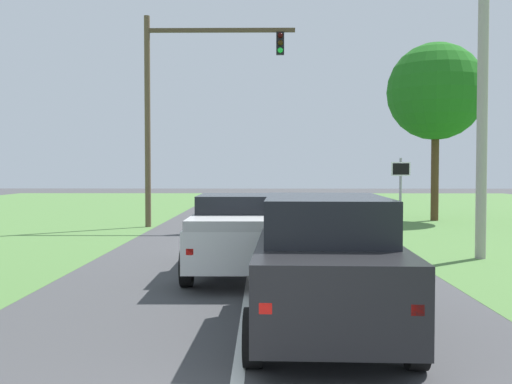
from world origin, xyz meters
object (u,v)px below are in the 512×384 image
red_suv_near (326,262)px  traffic_light (182,92)px  pickup_truck_lead (239,232)px  utility_pole_right (483,91)px  keep_moving_sign (401,190)px  oak_tree_right (436,92)px

red_suv_near → traffic_light: size_ratio=0.55×
pickup_truck_lead → utility_pole_right: (6.40, 2.38, 3.53)m
red_suv_near → traffic_light: 17.38m
pickup_truck_lead → keep_moving_sign: size_ratio=2.01×
pickup_truck_lead → traffic_light: 12.41m
traffic_light → keep_moving_sign: traffic_light is taller
red_suv_near → keep_moving_sign: 10.98m
pickup_truck_lead → utility_pole_right: 7.69m
traffic_light → utility_pole_right: bearing=-43.6°
traffic_light → keep_moving_sign: bearing=-36.9°
oak_tree_right → traffic_light: bearing=-164.1°
utility_pole_right → keep_moving_sign: bearing=116.6°
red_suv_near → traffic_light: traffic_light is taller
pickup_truck_lead → keep_moving_sign: keep_moving_sign is taller
traffic_light → pickup_truck_lead: bearing=-75.8°
pickup_truck_lead → oak_tree_right: (8.58, 14.39, 5.05)m
pickup_truck_lead → traffic_light: traffic_light is taller
traffic_light → oak_tree_right: traffic_light is taller
traffic_light → utility_pole_right: (9.22, -8.77, -1.11)m
red_suv_near → utility_pole_right: (4.93, 7.44, 3.43)m
pickup_truck_lead → keep_moving_sign: bearing=47.3°
red_suv_near → keep_moving_sign: size_ratio=1.73×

